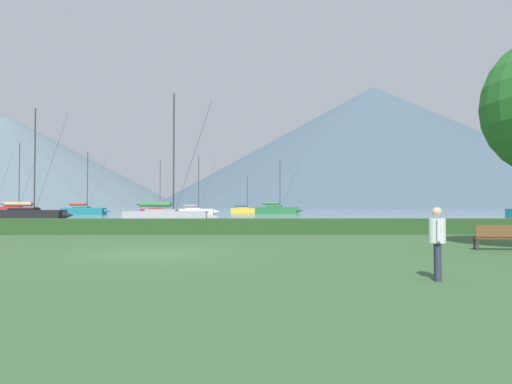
% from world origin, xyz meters
% --- Properties ---
extents(ground_plane, '(1000.00, 1000.00, 0.00)m').
position_xyz_m(ground_plane, '(0.00, 0.00, 0.00)').
color(ground_plane, '#385B33').
extents(harbor_water, '(320.00, 246.00, 0.00)m').
position_xyz_m(harbor_water, '(0.00, 137.00, 0.00)').
color(harbor_water, gray).
rests_on(harbor_water, ground_plane).
extents(hedge_line, '(80.00, 1.20, 0.89)m').
position_xyz_m(hedge_line, '(0.00, 11.00, 0.45)').
color(hedge_line, '#284C23').
rests_on(hedge_line, ground_plane).
extents(sailboat_slip_0, '(9.33, 3.26, 13.79)m').
position_xyz_m(sailboat_slip_0, '(-42.90, 76.56, 0.79)').
color(sailboat_slip_0, red).
rests_on(sailboat_slip_0, harbor_water).
extents(sailboat_slip_2, '(8.43, 2.64, 10.99)m').
position_xyz_m(sailboat_slip_2, '(-25.88, 66.30, 0.70)').
color(sailboat_slip_2, '#19707A').
rests_on(sailboat_slip_2, harbor_water).
extents(sailboat_slip_3, '(9.37, 3.99, 10.07)m').
position_xyz_m(sailboat_slip_3, '(8.21, 74.06, 0.75)').
color(sailboat_slip_3, '#236B38').
rests_on(sailboat_slip_3, harbor_water).
extents(sailboat_slip_4, '(6.93, 2.19, 7.80)m').
position_xyz_m(sailboat_slip_4, '(1.98, 83.37, 0.57)').
color(sailboat_slip_4, gold).
rests_on(sailboat_slip_4, harbor_water).
extents(sailboat_slip_5, '(8.42, 2.73, 11.95)m').
position_xyz_m(sailboat_slip_5, '(-20.13, 33.76, 0.71)').
color(sailboat_slip_5, black).
rests_on(sailboat_slip_5, harbor_water).
extents(sailboat_slip_6, '(7.36, 2.67, 9.94)m').
position_xyz_m(sailboat_slip_6, '(-6.02, 63.24, 0.61)').
color(sailboat_slip_6, white).
rests_on(sailboat_slip_6, harbor_water).
extents(sailboat_slip_8, '(7.05, 2.62, 10.14)m').
position_xyz_m(sailboat_slip_8, '(-14.40, 72.86, 0.59)').
color(sailboat_slip_8, red).
rests_on(sailboat_slip_8, harbor_water).
extents(sailboat_slip_9, '(8.23, 2.48, 11.50)m').
position_xyz_m(sailboat_slip_9, '(-3.94, 25.07, 0.70)').
color(sailboat_slip_9, '#9E9EA3').
rests_on(sailboat_slip_9, harbor_water).
extents(park_bench_near_path, '(1.74, 0.65, 0.95)m').
position_xyz_m(park_bench_near_path, '(12.67, 1.20, 0.53)').
color(park_bench_near_path, brown).
rests_on(park_bench_near_path, ground_plane).
extents(person_seated_viewer, '(0.36, 0.56, 1.65)m').
position_xyz_m(person_seated_viewer, '(7.63, -5.86, 0.97)').
color(person_seated_viewer, '#2D3347').
rests_on(person_seated_viewer, ground_plane).
extents(distant_hill_west_ridge, '(222.39, 222.39, 58.22)m').
position_xyz_m(distant_hill_west_ridge, '(-153.45, 286.12, 29.11)').
color(distant_hill_west_ridge, slate).
rests_on(distant_hill_west_ridge, ground_plane).
extents(distant_hill_central_peak, '(301.82, 301.82, 83.20)m').
position_xyz_m(distant_hill_central_peak, '(87.39, 308.47, 41.60)').
color(distant_hill_central_peak, '#425666').
rests_on(distant_hill_central_peak, ground_plane).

